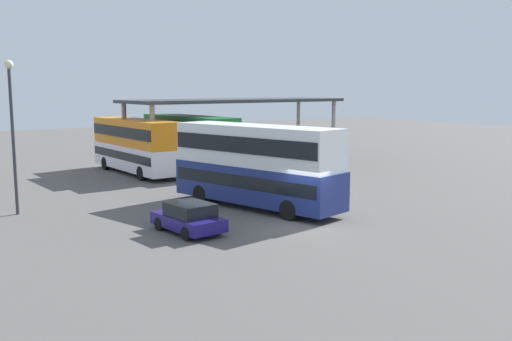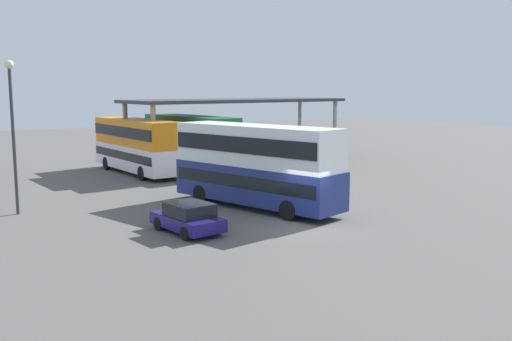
# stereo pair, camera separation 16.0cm
# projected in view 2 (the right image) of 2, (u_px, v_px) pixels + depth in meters

# --- Properties ---
(ground_plane) EXTENTS (140.00, 140.00, 0.00)m
(ground_plane) POSITION_uv_depth(u_px,v_px,m) (304.00, 226.00, 26.42)
(ground_plane) COLOR #585451
(double_decker_main) EXTENTS (4.94, 10.39, 4.38)m
(double_decker_main) POSITION_uv_depth(u_px,v_px,m) (256.00, 163.00, 30.06)
(double_decker_main) COLOR navy
(double_decker_main) RESTS_ON ground_plane
(parked_hatchback) EXTENTS (2.15, 3.79, 1.35)m
(parked_hatchback) POSITION_uv_depth(u_px,v_px,m) (188.00, 218.00, 25.10)
(parked_hatchback) COLOR navy
(parked_hatchback) RESTS_ON ground_plane
(double_decker_near_canopy) EXTENTS (3.04, 10.58, 4.01)m
(double_decker_near_canopy) POSITION_uv_depth(u_px,v_px,m) (137.00, 144.00, 42.22)
(double_decker_near_canopy) COLOR white
(double_decker_near_canopy) RESTS_ON ground_plane
(double_decker_mid_row) EXTENTS (3.52, 10.52, 4.19)m
(double_decker_mid_row) POSITION_uv_depth(u_px,v_px,m) (190.00, 140.00, 44.04)
(double_decker_mid_row) COLOR silver
(double_decker_mid_row) RESTS_ON ground_plane
(depot_canopy) EXTENTS (19.28, 7.20, 5.39)m
(depot_canopy) POSITION_uv_depth(u_px,v_px,m) (238.00, 103.00, 47.01)
(depot_canopy) COLOR #33353A
(depot_canopy) RESTS_ON ground_plane
(lamppost_tall) EXTENTS (0.44, 0.44, 7.67)m
(lamppost_tall) POSITION_uv_depth(u_px,v_px,m) (12.00, 118.00, 28.19)
(lamppost_tall) COLOR #33353A
(lamppost_tall) RESTS_ON ground_plane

